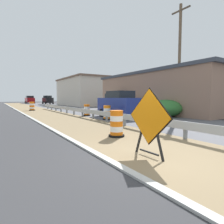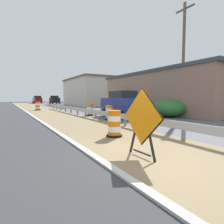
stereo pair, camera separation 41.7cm
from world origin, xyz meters
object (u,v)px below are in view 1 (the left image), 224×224
(car_mid_far_lane, at_px, (48,100))
(traffic_barrel_close, at_px, (107,113))
(car_lead_near_lane, at_px, (119,104))
(car_lead_far_lane, at_px, (30,100))
(warning_sign_diamond, at_px, (149,119))
(car_trailing_near_lane, at_px, (116,103))
(traffic_barrel_far, at_px, (32,107))
(traffic_barrel_nearest, at_px, (116,125))
(utility_pole_near, at_px, (179,60))
(traffic_barrel_mid, at_px, (87,111))

(car_mid_far_lane, bearing_deg, traffic_barrel_close, -7.95)
(car_lead_near_lane, xyz_separation_m, car_lead_far_lane, (-0.36, 43.37, -0.02))
(warning_sign_diamond, bearing_deg, car_lead_near_lane, -121.44)
(car_trailing_near_lane, xyz_separation_m, car_lead_far_lane, (-3.47, 38.24, 0.01))
(warning_sign_diamond, relative_size, traffic_barrel_far, 1.73)
(traffic_barrel_nearest, relative_size, traffic_barrel_close, 1.04)
(traffic_barrel_far, bearing_deg, utility_pole_near, -58.00)
(car_lead_near_lane, bearing_deg, traffic_barrel_mid, 31.02)
(warning_sign_diamond, height_order, car_trailing_near_lane, car_trailing_near_lane)
(car_mid_far_lane, bearing_deg, car_trailing_near_lane, -0.50)
(traffic_barrel_mid, height_order, car_mid_far_lane, car_mid_far_lane)
(traffic_barrel_nearest, bearing_deg, car_lead_near_lane, 54.85)
(traffic_barrel_nearest, xyz_separation_m, traffic_barrel_mid, (2.75, 9.02, -0.03))
(warning_sign_diamond, height_order, car_lead_near_lane, car_lead_near_lane)
(traffic_barrel_close, distance_m, car_trailing_near_lane, 7.54)
(traffic_barrel_nearest, bearing_deg, traffic_barrel_far, 90.80)
(car_lead_far_lane, distance_m, utility_pole_near, 45.95)
(warning_sign_diamond, xyz_separation_m, car_lead_far_lane, (4.77, 52.35, 0.02))
(traffic_barrel_close, bearing_deg, car_trailing_near_lane, 51.21)
(traffic_barrel_mid, xyz_separation_m, traffic_barrel_far, (-3.02, 10.10, 0.04))
(traffic_barrel_nearest, relative_size, car_lead_near_lane, 0.25)
(traffic_barrel_mid, height_order, car_lead_far_lane, car_lead_far_lane)
(car_trailing_near_lane, bearing_deg, utility_pole_near, 13.85)
(car_mid_far_lane, bearing_deg, utility_pole_near, 1.76)
(traffic_barrel_mid, relative_size, car_mid_far_lane, 0.25)
(car_trailing_near_lane, relative_size, utility_pole_near, 0.49)
(traffic_barrel_far, xyz_separation_m, car_lead_near_lane, (4.68, -12.86, 0.58))
(warning_sign_diamond, height_order, traffic_barrel_nearest, warning_sign_diamond)
(traffic_barrel_nearest, bearing_deg, car_lead_far_lane, 85.34)
(car_lead_far_lane, bearing_deg, traffic_barrel_close, 178.18)
(car_lead_near_lane, distance_m, utility_pole_near, 6.40)
(traffic_barrel_mid, bearing_deg, traffic_barrel_far, 106.63)
(traffic_barrel_mid, distance_m, car_mid_far_lane, 33.41)
(car_lead_near_lane, bearing_deg, traffic_barrel_close, 114.84)
(traffic_barrel_close, relative_size, traffic_barrel_mid, 1.02)
(warning_sign_diamond, relative_size, car_mid_far_lane, 0.46)
(utility_pole_near, bearing_deg, car_lead_far_lane, 96.35)
(warning_sign_diamond, xyz_separation_m, utility_pole_near, (9.84, 6.84, 3.81))
(car_lead_near_lane, height_order, car_trailing_near_lane, car_lead_near_lane)
(warning_sign_diamond, height_order, car_mid_far_lane, car_mid_far_lane)
(car_lead_far_lane, bearing_deg, traffic_barrel_nearest, 175.12)
(traffic_barrel_close, distance_m, car_lead_far_lane, 44.13)
(traffic_barrel_close, distance_m, traffic_barrel_far, 13.94)
(warning_sign_diamond, relative_size, traffic_barrel_nearest, 1.74)
(traffic_barrel_close, xyz_separation_m, traffic_barrel_far, (-3.08, 13.60, 0.03))
(traffic_barrel_nearest, xyz_separation_m, traffic_barrel_close, (2.81, 5.52, -0.02))
(car_trailing_near_lane, xyz_separation_m, car_mid_far_lane, (-0.39, 30.75, 0.01))
(car_mid_far_lane, xyz_separation_m, utility_pole_near, (1.98, -38.02, 3.78))
(car_lead_far_lane, xyz_separation_m, car_mid_far_lane, (3.08, -7.49, 0.00))
(car_lead_near_lane, xyz_separation_m, utility_pole_near, (4.70, -2.15, 3.77))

